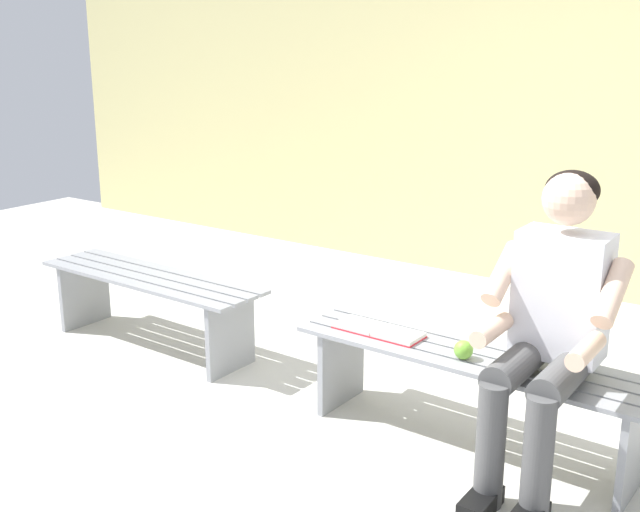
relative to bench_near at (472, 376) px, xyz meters
The scene contains 7 objects.
ground_plane 1.44m from the bench_near, 45.56° to the left, with size 10.00×7.00×0.04m, color beige.
brick_wall 2.74m from the bench_near, 78.57° to the right, with size 9.50×0.24×2.81m, color #D1C684.
bench_near is the anchor object (origin of this frame).
bench_far 1.96m from the bench_near, ahead, with size 1.45×0.41×0.42m.
person_seated 0.50m from the bench_near, 163.92° to the left, with size 0.50×0.69×1.23m.
apple 0.16m from the bench_near, 81.47° to the left, with size 0.08×0.08×0.08m, color #72B738.
book_open 0.47m from the bench_near, ahead, with size 0.41×0.17×0.02m.
Camera 1 is at (-1.24, 2.88, 1.71)m, focal length 44.08 mm.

